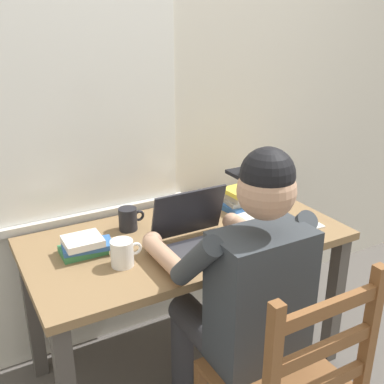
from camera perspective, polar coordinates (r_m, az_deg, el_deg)
ground_plane at (r=2.43m, az=-0.59°, el=-20.34°), size 8.00×8.00×0.00m
back_wall at (r=2.22m, az=-6.30°, el=12.96°), size 6.00×0.08×2.60m
desk at (r=2.08m, az=-0.66°, el=-7.71°), size 1.37×0.69×0.70m
seated_person at (r=1.74m, az=6.08°, el=-11.71°), size 0.50×0.60×1.23m
laptop at (r=1.91m, az=0.85°, el=-5.36°), size 0.33×0.29×0.23m
computer_mouse at (r=1.98m, az=7.73°, el=-5.72°), size 0.06×0.10×0.03m
coffee_mug_white at (r=1.80m, az=-8.49°, el=-7.40°), size 0.13×0.09×0.10m
coffee_mug_dark at (r=2.08m, az=-7.80°, el=-3.29°), size 0.12×0.08×0.10m
book_stack_main at (r=2.31m, az=6.15°, el=-0.80°), size 0.22×0.16×0.10m
book_stack_side at (r=1.92m, az=-13.07°, el=-6.43°), size 0.21×0.15×0.08m
paper_pile_near_laptop at (r=2.17m, az=12.73°, el=-4.00°), size 0.22×0.15×0.01m
paper_pile_back_corner at (r=2.20m, az=8.28°, el=-3.27°), size 0.27×0.23×0.01m
paper_pile_side at (r=2.12m, az=9.17°, el=-4.14°), size 0.28×0.25×0.02m
landscape_photo_print at (r=2.25m, az=0.95°, el=-2.53°), size 0.15×0.11×0.00m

